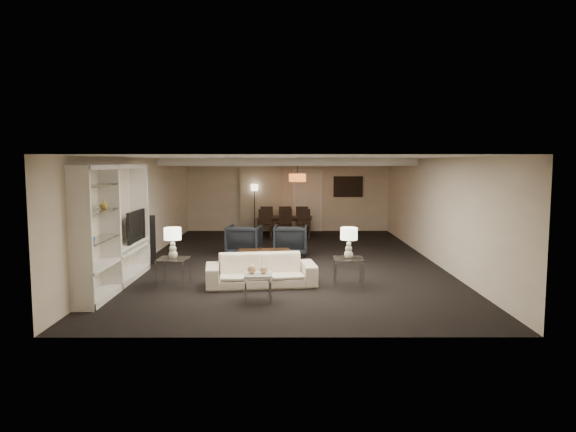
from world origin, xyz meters
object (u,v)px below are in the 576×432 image
Objects in this scene: side_table_right at (348,272)px; chair_fl at (267,220)px; television at (131,226)px; armchair_left at (244,240)px; vase_amber at (104,205)px; floor_speaker at (153,239)px; vase_blue at (91,238)px; sofa at (261,270)px; floor_lamp at (255,208)px; coffee_table at (265,260)px; table_lamp_left at (173,243)px; side_table_left at (173,272)px; chair_nm at (285,224)px; pendant_light at (297,178)px; table_lamp_right at (349,243)px; marble_table at (258,287)px; dining_table at (285,227)px; armchair_right at (291,240)px; chair_fr at (303,220)px; chair_nr at (304,224)px; chair_fm at (285,220)px; chair_nl at (265,224)px.

chair_fl is (-1.87, 7.37, 0.19)m from side_table_right.
armchair_left is at bearing -40.85° from television.
vase_amber reaches higher than floor_speaker.
chair_fl is at bearing 73.23° from vase_blue.
chair_fl reaches higher than sofa.
coffee_table is at bearing -84.37° from floor_lamp.
table_lamp_left is at bearing 78.09° from armchair_left.
television reaches higher than side_table_left.
chair_nm is at bearing -103.93° from armchair_left.
pendant_light is 0.87× the size of table_lamp_right.
marble_table is 0.27× the size of dining_table.
sofa is 3.36m from armchair_right.
armchair_right reaches higher than coffee_table.
chair_fr is at bearing 35.88° from floor_speaker.
coffee_table is 7.42× the size of vase_blue.
armchair_right is 0.75× the size of floor_speaker.
table_lamp_left is (-1.70, -1.60, 0.63)m from coffee_table.
chair_nr and chair_fm have the same top height.
pendant_light is at bearing 127.01° from chair_fl.
side_table_left is 7.67m from chair_fm.
television is at bearing -113.21° from chair_nm.
armchair_right is 1.44× the size of table_lamp_right.
television reaches higher than armchair_left.
pendant_light is 0.32× the size of floor_lamp.
vase_blue is 9.08m from chair_fl.
dining_table is (3.18, 5.90, -0.76)m from television.
chair_nr is at bearing -43.54° from dining_table.
chair_nm is 1.00× the size of chair_fl.
dining_table is at bearing 72.39° from table_lamp_left.
vase_blue is at bearing -108.08° from dining_table.
chair_nm is 0.57× the size of floor_lamp.
dining_table is (-1.27, 6.72, -0.53)m from table_lamp_right.
table_lamp_right is at bearing -75.57° from dining_table.
marble_table is at bearing 85.48° from armchair_right.
coffee_table is 2.76m from floor_speaker.
floor_speaker is at bearing 167.03° from coffee_table.
coffee_table is 4.50m from chair_nm.
chair_nr is (2.73, 6.07, -0.38)m from table_lamp_left.
chair_fr reaches higher than dining_table.
pendant_light reaches higher than chair_fl.
chair_nr is (-0.67, 6.07, -0.38)m from table_lamp_right.
television is (-2.15, -2.49, 0.68)m from armchair_left.
television is at bearing 142.17° from table_lamp_left.
vase_amber is at bearing -118.41° from pendant_light.
armchair_left is 4.09m from chair_fl.
dining_table is (3.21, 7.35, -1.33)m from vase_amber.
side_table_left is (-2.30, -3.30, -0.12)m from armchair_right.
table_lamp_right is at bearing -77.58° from chair_nl.
armchair_left is at bearing -119.73° from chair_nr.
dining_table is 1.92× the size of chair_nm.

